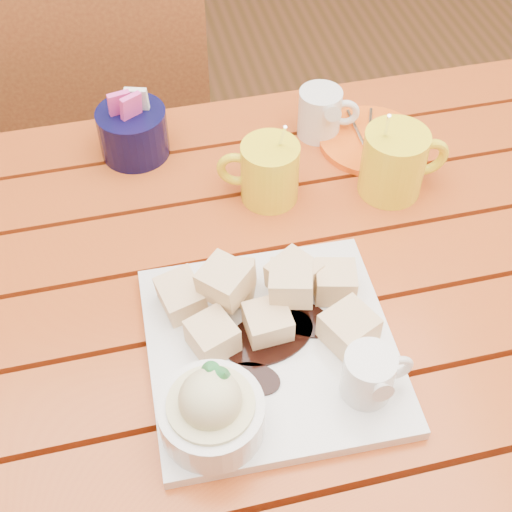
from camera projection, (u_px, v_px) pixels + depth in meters
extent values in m
plane|color=brown|center=(260.00, 509.00, 1.49)|extent=(5.00, 5.00, 0.00)
cube|color=maroon|center=(312.00, 449.00, 0.79)|extent=(1.20, 0.11, 0.03)
cube|color=maroon|center=(285.00, 363.00, 0.86)|extent=(1.20, 0.11, 0.03)
cube|color=maroon|center=(263.00, 291.00, 0.94)|extent=(1.20, 0.11, 0.03)
cube|color=maroon|center=(244.00, 230.00, 1.01)|extent=(1.20, 0.11, 0.03)
cube|color=maroon|center=(227.00, 177.00, 1.08)|extent=(1.20, 0.11, 0.03)
cube|color=maroon|center=(213.00, 130.00, 1.16)|extent=(1.20, 0.11, 0.03)
cube|color=maroon|center=(213.00, 149.00, 1.21)|extent=(1.12, 0.04, 0.08)
cylinder|color=maroon|center=(472.00, 228.00, 1.53)|extent=(0.06, 0.06, 0.72)
cube|color=white|center=(271.00, 349.00, 0.85)|extent=(0.30, 0.30, 0.02)
cube|color=gold|center=(225.00, 281.00, 0.84)|extent=(0.07, 0.07, 0.04)
cube|color=gold|center=(235.00, 282.00, 0.88)|extent=(0.07, 0.07, 0.04)
cube|color=gold|center=(335.00, 282.00, 0.88)|extent=(0.06, 0.06, 0.04)
cube|color=gold|center=(349.00, 328.00, 0.83)|extent=(0.07, 0.07, 0.04)
cube|color=gold|center=(291.00, 283.00, 0.84)|extent=(0.06, 0.06, 0.04)
cube|color=gold|center=(181.00, 296.00, 0.87)|extent=(0.06, 0.06, 0.04)
cube|color=gold|center=(212.00, 336.00, 0.83)|extent=(0.07, 0.07, 0.04)
cube|color=gold|center=(294.00, 276.00, 0.89)|extent=(0.07, 0.07, 0.04)
cube|color=gold|center=(268.00, 322.00, 0.84)|extent=(0.05, 0.05, 0.04)
cylinder|color=white|center=(212.00, 416.00, 0.76)|extent=(0.11, 0.11, 0.05)
cylinder|color=#F7EEB5|center=(211.00, 410.00, 0.75)|extent=(0.09, 0.09, 0.03)
sphere|color=#F7EEB5|center=(210.00, 400.00, 0.73)|extent=(0.07, 0.07, 0.07)
cone|color=#2A833E|center=(222.00, 376.00, 0.72)|extent=(0.04, 0.04, 0.03)
cone|color=#2A833E|center=(210.00, 370.00, 0.72)|extent=(0.03, 0.03, 0.03)
cylinder|color=white|center=(368.00, 375.00, 0.78)|extent=(0.06, 0.06, 0.06)
cylinder|color=black|center=(371.00, 361.00, 0.76)|extent=(0.05, 0.05, 0.01)
cone|color=white|center=(380.00, 386.00, 0.74)|extent=(0.02, 0.02, 0.03)
torus|color=white|center=(397.00, 368.00, 0.78)|extent=(0.04, 0.01, 0.04)
cylinder|color=yellow|center=(270.00, 172.00, 1.00)|extent=(0.08, 0.08, 0.09)
cylinder|color=black|center=(270.00, 151.00, 0.97)|extent=(0.07, 0.07, 0.01)
torus|color=yellow|center=(236.00, 169.00, 1.00)|extent=(0.06, 0.03, 0.06)
cylinder|color=silver|center=(278.00, 149.00, 0.98)|extent=(0.01, 0.06, 0.12)
cylinder|color=yellow|center=(393.00, 163.00, 1.01)|extent=(0.09, 0.09, 0.10)
cylinder|color=black|center=(398.00, 139.00, 0.97)|extent=(0.08, 0.08, 0.01)
torus|color=yellow|center=(428.00, 157.00, 1.01)|extent=(0.06, 0.01, 0.06)
cylinder|color=silver|center=(384.00, 140.00, 0.98)|extent=(0.03, 0.06, 0.13)
cylinder|color=white|center=(319.00, 113.00, 1.10)|extent=(0.07, 0.07, 0.08)
cylinder|color=white|center=(321.00, 94.00, 1.07)|extent=(0.05, 0.05, 0.01)
cone|color=white|center=(327.00, 112.00, 1.06)|extent=(0.03, 0.03, 0.03)
torus|color=white|center=(344.00, 109.00, 1.10)|extent=(0.05, 0.02, 0.05)
cylinder|color=black|center=(133.00, 132.00, 1.07)|extent=(0.10, 0.10, 0.08)
cube|color=#EE40A4|center=(120.00, 106.00, 1.03)|extent=(0.03, 0.02, 0.05)
cube|color=white|center=(137.00, 102.00, 1.04)|extent=(0.04, 0.02, 0.05)
cube|color=#EE40A4|center=(131.00, 109.00, 1.02)|extent=(0.04, 0.03, 0.05)
cylinder|color=orange|center=(371.00, 140.00, 1.11)|extent=(0.16, 0.16, 0.01)
cylinder|color=silver|center=(359.00, 134.00, 1.10)|extent=(0.01, 0.12, 0.01)
cylinder|color=silver|center=(370.00, 132.00, 1.11)|extent=(0.05, 0.11, 0.01)
ellipsoid|color=silver|center=(405.00, 143.00, 1.09)|extent=(0.02, 0.03, 0.01)
ellipsoid|color=silver|center=(414.00, 142.00, 1.09)|extent=(0.02, 0.03, 0.01)
cube|color=brown|center=(107.00, 126.00, 1.61)|extent=(0.46, 0.46, 0.03)
cylinder|color=brown|center=(188.00, 144.00, 1.93)|extent=(0.04, 0.04, 0.43)
cylinder|color=brown|center=(48.00, 160.00, 1.89)|extent=(0.04, 0.04, 0.43)
cylinder|color=brown|center=(205.00, 245.00, 1.69)|extent=(0.04, 0.04, 0.43)
cylinder|color=brown|center=(45.00, 265.00, 1.65)|extent=(0.04, 0.04, 0.43)
cube|color=brown|center=(90.00, 87.00, 1.30)|extent=(0.44, 0.06, 0.46)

